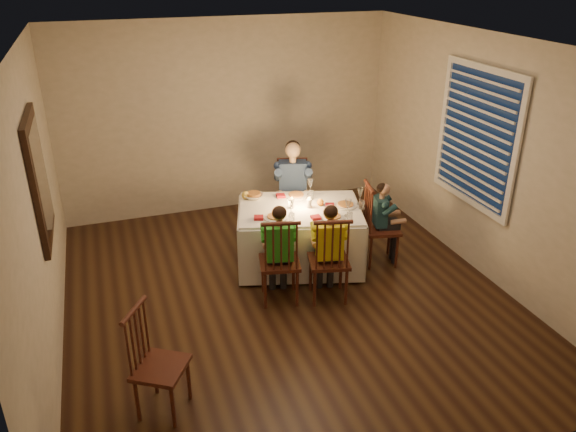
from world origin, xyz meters
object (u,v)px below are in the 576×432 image
object	(u,v)px
chair_extra	(166,409)
child_teal	(379,261)
chair_near_right	(327,297)
child_yellow	(327,297)
child_green	(280,298)
dining_table	(300,224)
serving_bowl	(254,196)
chair_end	(379,261)
adult	(293,234)
chair_adult	(293,234)
chair_near_left	(280,298)

from	to	relation	value
chair_extra	child_teal	distance (m)	3.15
chair_near_right	child_yellow	xyz separation A→B (m)	(0.00, 0.00, 0.00)
child_green	dining_table	bearing A→B (deg)	-113.07
child_yellow	serving_bowl	world-z (taller)	serving_bowl
chair_end	chair_near_right	bearing A→B (deg)	132.94
adult	chair_extra	bearing A→B (deg)	-111.06
child_yellow	chair_adult	bearing A→B (deg)	-81.95
child_yellow	chair_end	bearing A→B (deg)	-136.34
dining_table	child_teal	bearing A→B (deg)	0.42
chair_near_right	chair_extra	size ratio (longest dim) A/B	1.05
child_teal	serving_bowl	size ratio (longest dim) A/B	4.57
chair_near_left	chair_near_right	bearing A→B (deg)	176.77
child_green	chair_near_left	bearing A→B (deg)	-77.51
child_teal	chair_adult	bearing A→B (deg)	48.30
chair_end	child_yellow	bearing A→B (deg)	132.94
chair_near_left	serving_bowl	xyz separation A→B (m)	(0.03, 1.05, 0.75)
chair_extra	serving_bowl	xyz separation A→B (m)	(1.39, 2.26, 0.75)
child_green	child_yellow	distance (m)	0.51
chair_extra	child_teal	bearing A→B (deg)	-27.78
chair_near_right	chair_end	xyz separation A→B (m)	(0.87, 0.51, 0.00)
chair_near_right	chair_extra	distance (m)	2.14
chair_adult	serving_bowl	distance (m)	1.02
dining_table	child_green	xyz separation A→B (m)	(-0.45, -0.62, -0.51)
child_green	serving_bowl	distance (m)	1.29
adult	chair_near_right	bearing A→B (deg)	-78.94
chair_adult	chair_end	world-z (taller)	same
dining_table	adult	size ratio (longest dim) A/B	1.29
chair_end	child_green	size ratio (longest dim) A/B	0.91
serving_bowl	dining_table	bearing A→B (deg)	-45.59
dining_table	chair_extra	distance (m)	2.63
chair_near_left	chair_end	distance (m)	1.41
dining_table	chair_end	world-z (taller)	dining_table
serving_bowl	child_green	bearing A→B (deg)	-91.68
chair_end	chair_extra	distance (m)	3.15
chair_extra	child_teal	xyz separation A→B (m)	(2.72, 1.58, 0.00)
chair_near_right	serving_bowl	distance (m)	1.47
child_green	chair_adult	bearing A→B (deg)	-102.01
chair_near_left	adult	size ratio (longest dim) A/B	0.79
chair_adult	chair_near_left	bearing A→B (deg)	-98.04
dining_table	adult	xyz separation A→B (m)	(0.19, 0.76, -0.51)
child_yellow	child_teal	xyz separation A→B (m)	(0.87, 0.51, 0.00)
chair_end	child_green	xyz separation A→B (m)	(-1.36, -0.37, 0.00)
child_green	serving_bowl	world-z (taller)	serving_bowl
chair_near_left	chair_extra	world-z (taller)	chair_near_left
chair_near_right	serving_bowl	bearing A→B (deg)	-55.49
child_teal	child_yellow	bearing A→B (deg)	132.94
chair_near_right	chair_end	distance (m)	1.01
child_yellow	serving_bowl	bearing A→B (deg)	-55.49
chair_adult	serving_bowl	bearing A→B (deg)	-134.22
chair_near_left	adult	distance (m)	1.52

